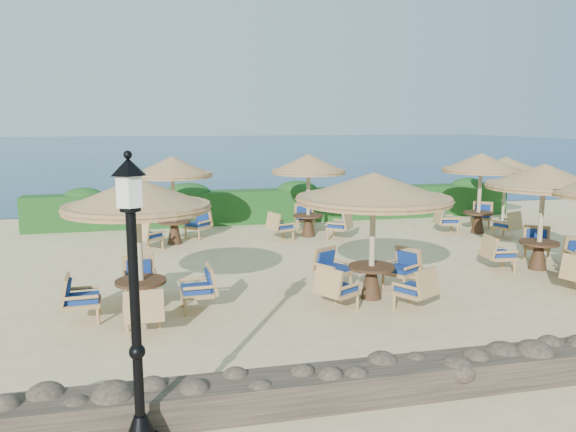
{
  "coord_description": "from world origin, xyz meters",
  "views": [
    {
      "loc": [
        -4.51,
        -12.8,
        3.68
      ],
      "look_at": [
        -1.32,
        0.87,
        1.3
      ],
      "focal_mm": 35.0,
      "sensor_mm": 36.0,
      "label": 1
    }
  ],
  "objects_px": {
    "lamp_post": "(136,321)",
    "cafe_set_5": "(480,178)",
    "cafe_set_1": "(373,208)",
    "cafe_set_6": "(543,194)",
    "cafe_set_4": "(308,181)",
    "cafe_set_0": "(138,223)",
    "cafe_set_3": "(173,181)",
    "extra_parasol": "(506,163)"
  },
  "relations": [
    {
      "from": "lamp_post",
      "to": "cafe_set_6",
      "type": "relative_size",
      "value": 1.18
    },
    {
      "from": "cafe_set_0",
      "to": "cafe_set_3",
      "type": "xyz_separation_m",
      "value": [
        0.82,
        6.36,
        0.11
      ]
    },
    {
      "from": "cafe_set_1",
      "to": "cafe_set_5",
      "type": "relative_size",
      "value": 1.17
    },
    {
      "from": "lamp_post",
      "to": "cafe_set_5",
      "type": "xyz_separation_m",
      "value": [
        10.58,
        10.39,
        0.29
      ]
    },
    {
      "from": "lamp_post",
      "to": "extra_parasol",
      "type": "distance_m",
      "value": 17.41
    },
    {
      "from": "cafe_set_1",
      "to": "cafe_set_6",
      "type": "xyz_separation_m",
      "value": [
        4.95,
        1.25,
        -0.01
      ]
    },
    {
      "from": "extra_parasol",
      "to": "cafe_set_4",
      "type": "xyz_separation_m",
      "value": [
        -7.64,
        -0.84,
        -0.37
      ]
    },
    {
      "from": "cafe_set_0",
      "to": "cafe_set_6",
      "type": "height_order",
      "value": "same"
    },
    {
      "from": "cafe_set_0",
      "to": "cafe_set_4",
      "type": "xyz_separation_m",
      "value": [
        5.05,
        6.52,
        -0.01
      ]
    },
    {
      "from": "extra_parasol",
      "to": "cafe_set_6",
      "type": "height_order",
      "value": "cafe_set_6"
    },
    {
      "from": "lamp_post",
      "to": "cafe_set_5",
      "type": "distance_m",
      "value": 14.84
    },
    {
      "from": "lamp_post",
      "to": "cafe_set_1",
      "type": "height_order",
      "value": "lamp_post"
    },
    {
      "from": "lamp_post",
      "to": "cafe_set_3",
      "type": "relative_size",
      "value": 1.25
    },
    {
      "from": "lamp_post",
      "to": "cafe_set_5",
      "type": "height_order",
      "value": "lamp_post"
    },
    {
      "from": "lamp_post",
      "to": "cafe_set_6",
      "type": "distance_m",
      "value": 11.21
    },
    {
      "from": "cafe_set_0",
      "to": "cafe_set_5",
      "type": "bearing_deg",
      "value": 28.3
    },
    {
      "from": "cafe_set_0",
      "to": "cafe_set_5",
      "type": "xyz_separation_m",
      "value": [
        10.68,
        5.75,
        0.03
      ]
    },
    {
      "from": "cafe_set_0",
      "to": "lamp_post",
      "type": "bearing_deg",
      "value": -88.79
    },
    {
      "from": "cafe_set_5",
      "to": "cafe_set_6",
      "type": "relative_size",
      "value": 0.98
    },
    {
      "from": "cafe_set_0",
      "to": "cafe_set_1",
      "type": "bearing_deg",
      "value": 0.2
    },
    {
      "from": "extra_parasol",
      "to": "cafe_set_0",
      "type": "xyz_separation_m",
      "value": [
        -12.7,
        -7.36,
        -0.36
      ]
    },
    {
      "from": "lamp_post",
      "to": "cafe_set_3",
      "type": "xyz_separation_m",
      "value": [
        0.72,
        11.0,
        0.37
      ]
    },
    {
      "from": "extra_parasol",
      "to": "cafe_set_0",
      "type": "height_order",
      "value": "cafe_set_0"
    },
    {
      "from": "cafe_set_4",
      "to": "extra_parasol",
      "type": "bearing_deg",
      "value": 6.3
    },
    {
      "from": "cafe_set_0",
      "to": "cafe_set_5",
      "type": "height_order",
      "value": "same"
    },
    {
      "from": "extra_parasol",
      "to": "cafe_set_6",
      "type": "bearing_deg",
      "value": -116.87
    },
    {
      "from": "lamp_post",
      "to": "cafe_set_3",
      "type": "distance_m",
      "value": 11.03
    },
    {
      "from": "extra_parasol",
      "to": "cafe_set_1",
      "type": "relative_size",
      "value": 0.75
    },
    {
      "from": "cafe_set_1",
      "to": "cafe_set_0",
      "type": "bearing_deg",
      "value": -179.8
    },
    {
      "from": "cafe_set_1",
      "to": "lamp_post",
      "type": "bearing_deg",
      "value": -134.45
    },
    {
      "from": "cafe_set_1",
      "to": "cafe_set_3",
      "type": "xyz_separation_m",
      "value": [
        -3.85,
        6.34,
        -0.0
      ]
    },
    {
      "from": "cafe_set_4",
      "to": "cafe_set_3",
      "type": "bearing_deg",
      "value": -177.88
    },
    {
      "from": "extra_parasol",
      "to": "cafe_set_4",
      "type": "distance_m",
      "value": 7.7
    },
    {
      "from": "cafe_set_4",
      "to": "cafe_set_6",
      "type": "height_order",
      "value": "same"
    },
    {
      "from": "cafe_set_4",
      "to": "cafe_set_6",
      "type": "distance_m",
      "value": 6.95
    },
    {
      "from": "cafe_set_4",
      "to": "lamp_post",
      "type": "bearing_deg",
      "value": -113.95
    },
    {
      "from": "cafe_set_1",
      "to": "cafe_set_4",
      "type": "distance_m",
      "value": 6.51
    },
    {
      "from": "cafe_set_4",
      "to": "cafe_set_5",
      "type": "height_order",
      "value": "same"
    },
    {
      "from": "lamp_post",
      "to": "cafe_set_6",
      "type": "xyz_separation_m",
      "value": [
        9.51,
        5.91,
        0.36
      ]
    },
    {
      "from": "lamp_post",
      "to": "cafe_set_4",
      "type": "height_order",
      "value": "lamp_post"
    },
    {
      "from": "lamp_post",
      "to": "cafe_set_0",
      "type": "relative_size",
      "value": 1.17
    },
    {
      "from": "lamp_post",
      "to": "cafe_set_5",
      "type": "bearing_deg",
      "value": 44.48
    }
  ]
}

